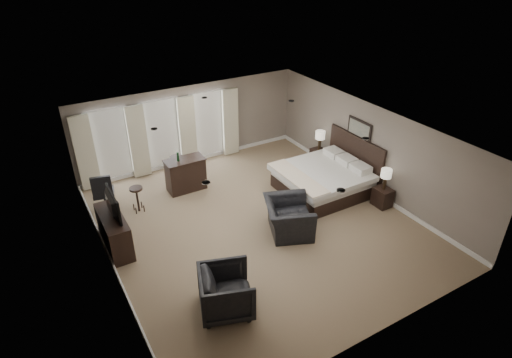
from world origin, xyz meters
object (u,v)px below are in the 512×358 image
bed (326,168)px  bar_stool_right (177,168)px  lamp_near (385,179)px  armchair_far (226,290)px  lamp_far (320,141)px  bar_counter (186,174)px  tv (111,214)px  bar_stool_left (138,199)px  desk_chair (104,192)px  dresser (114,232)px  nightstand_near (382,197)px  nightstand_far (318,157)px  armchair_near (288,212)px

bed → bar_stool_right: bed is taller
lamp_near → bar_stool_right: size_ratio=0.75×
armchair_far → lamp_far: bearing=-34.1°
bed → armchair_far: size_ratio=2.26×
lamp_near → bar_counter: 5.69m
bar_stool_right → tv: bearing=-136.7°
bar_stool_left → desk_chair: size_ratio=0.62×
tv → armchair_far: armchair_far is taller
bed → lamp_near: 1.70m
armchair_far → dresser: bearing=42.8°
lamp_near → desk_chair: 7.67m
desk_chair → bar_stool_left: bearing=159.8°
lamp_far → bed: bearing=-121.5°
nightstand_near → lamp_far: size_ratio=0.83×
nightstand_near → tv: tv is taller
bed → dresser: bed is taller
nightstand_far → bed: bearing=-121.5°
armchair_far → bar_stool_right: armchair_far is taller
bar_stool_right → desk_chair: 2.42m
lamp_near → dresser: lamp_near is taller
lamp_near → lamp_far: bearing=90.0°
lamp_near → dresser: size_ratio=0.39×
armchair_near → dresser: bearing=91.0°
bar_counter → dresser: bearing=-146.0°
bed → lamp_far: 1.70m
armchair_far → bar_stool_right: size_ratio=1.31×
bed → bar_counter: bearing=148.3°
tv → armchair_far: bearing=-156.1°
lamp_near → desk_chair: desk_chair is taller
bed → nightstand_near: bearing=-58.5°
dresser → bar_counter: size_ratio=1.35×
bar_stool_left → desk_chair: (-0.76, 0.49, 0.22)m
tv → armchair_near: armchair_near is taller
dresser → armchair_far: size_ratio=1.47×
bed → armchair_far: bearing=-149.6°
armchair_near → tv: bearing=91.0°
nightstand_near → bar_stool_left: size_ratio=0.73×
bar_stool_right → desk_chair: (-2.34, -0.61, 0.19)m
nightstand_far → desk_chair: 6.78m
tv → armchair_far: (1.40, -3.16, -0.44)m
dresser → desk_chair: (0.19, 1.78, 0.14)m
desk_chair → bar_counter: bearing=-168.6°
tv → bar_counter: 3.09m
nightstand_near → armchair_near: armchair_near is taller
bar_counter → bar_stool_right: bar_counter is taller
bar_stool_left → lamp_near: bearing=-28.0°
bar_stool_left → armchair_near: bearing=-43.3°
nightstand_near → lamp_far: 2.96m
lamp_near → bar_counter: bearing=140.5°
armchair_near → bar_stool_left: size_ratio=1.76×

